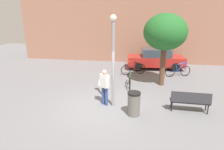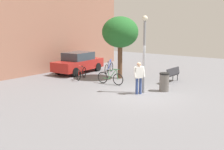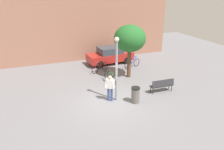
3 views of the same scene
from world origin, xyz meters
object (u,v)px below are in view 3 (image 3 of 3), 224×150
bicycle_blue (132,63)px  bicycle_green (110,78)px  plaza_tree (130,39)px  person_by_lamppost (110,86)px  bicycle_red (100,68)px  trash_bin (135,95)px  parked_car_red (110,55)px  park_bench (162,85)px  lamppost (117,64)px

bicycle_blue → bicycle_green: same height
bicycle_green → plaza_tree: bearing=18.5°
person_by_lamppost → bicycle_blue: person_by_lamppost is taller
bicycle_red → trash_bin: trash_bin is taller
bicycle_red → person_by_lamppost: bearing=-100.9°
person_by_lamppost → parked_car_red: (2.56, 6.91, -0.19)m
park_bench → plaza_tree: 4.24m
person_by_lamppost → trash_bin: person_by_lamppost is taller
lamppost → park_bench: (3.29, -0.05, -1.82)m
bicycle_red → bicycle_green: bearing=-90.9°
plaza_tree → bicycle_blue: 3.48m
park_bench → trash_bin: trash_bin is taller
plaza_tree → bicycle_red: (-1.79, 1.85, -2.66)m
person_by_lamppost → park_bench: 3.71m
bicycle_blue → parked_car_red: size_ratio=0.40×
lamppost → bicycle_red: size_ratio=2.40×
bicycle_blue → plaza_tree: bearing=-122.5°
bicycle_red → parked_car_red: parked_car_red is taller
person_by_lamppost → bicycle_red: (0.97, 5.06, -0.58)m
person_by_lamppost → plaza_tree: (2.76, 3.20, 2.08)m
person_by_lamppost → bicycle_green: (0.93, 2.59, -0.58)m
person_by_lamppost → bicycle_blue: size_ratio=0.97×
park_bench → parked_car_red: bearing=99.2°
park_bench → plaza_tree: bearing=105.7°
bicycle_red → parked_car_red: size_ratio=0.38×
person_by_lamppost → bicycle_green: size_ratio=0.92×
parked_car_red → trash_bin: (-1.19, -7.67, -0.27)m
lamppost → trash_bin: 2.22m
plaza_tree → park_bench: bearing=-74.3°
parked_car_red → trash_bin: size_ratio=4.33×
bicycle_green → trash_bin: size_ratio=1.80×
person_by_lamppost → trash_bin: bearing=-29.0°
bicycle_blue → bicycle_red: same height
lamppost → bicycle_blue: 6.57m
lamppost → bicycle_green: lamppost is taller
lamppost → trash_bin: lamppost is taller
bicycle_green → parked_car_red: parked_car_red is taller
lamppost → bicycle_blue: bearing=55.3°
bicycle_blue → trash_bin: trash_bin is taller
bicycle_red → trash_bin: (0.40, -5.82, 0.12)m
person_by_lamppost → bicycle_red: size_ratio=1.00×
bicycle_green → bicycle_red: same height
person_by_lamppost → park_bench: (3.69, -0.10, -0.42)m
bicycle_green → person_by_lamppost: bearing=-109.8°
park_bench → bicycle_green: bicycle_green is taller
lamppost → person_by_lamppost: bearing=173.0°
person_by_lamppost → park_bench: person_by_lamppost is taller
bicycle_green → park_bench: bearing=-44.3°
lamppost → trash_bin: bearing=-36.2°
parked_car_red → trash_bin: bearing=-98.8°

